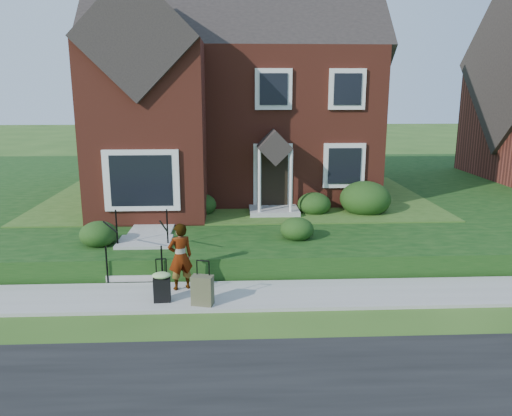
{
  "coord_description": "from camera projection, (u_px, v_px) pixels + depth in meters",
  "views": [
    {
      "loc": [
        -0.13,
        -10.51,
        4.55
      ],
      "look_at": [
        0.45,
        2.0,
        1.6
      ],
      "focal_mm": 35.0,
      "sensor_mm": 36.0,
      "label": 1
    }
  ],
  "objects": [
    {
      "name": "suitcase_olive",
      "position": [
        202.0,
        290.0,
        10.62
      ],
      "size": [
        0.5,
        0.36,
        0.98
      ],
      "rotation": [
        0.0,
        0.0,
        -0.25
      ],
      "color": "#4E4D34",
      "rests_on": "sidewalk"
    },
    {
      "name": "foundation_shrubs",
      "position": [
        260.0,
        203.0,
        15.84
      ],
      "size": [
        9.95,
        4.52,
        1.17
      ],
      "color": "#15330F",
      "rests_on": "terrace"
    },
    {
      "name": "front_steps",
      "position": [
        142.0,
        253.0,
        12.84
      ],
      "size": [
        1.4,
        2.02,
        1.5
      ],
      "color": "#9E9B93",
      "rests_on": "ground"
    },
    {
      "name": "ground",
      "position": [
        240.0,
        297.0,
        11.27
      ],
      "size": [
        120.0,
        120.0,
        0.0
      ],
      "primitive_type": "plane",
      "color": "#2D5119",
      "rests_on": "ground"
    },
    {
      "name": "main_house",
      "position": [
        230.0,
        72.0,
        19.39
      ],
      "size": [
        10.4,
        10.2,
        9.4
      ],
      "color": "maroon",
      "rests_on": "terrace"
    },
    {
      "name": "woman",
      "position": [
        180.0,
        257.0,
        11.38
      ],
      "size": [
        0.67,
        0.57,
        1.56
      ],
      "primitive_type": "imported",
      "rotation": [
        0.0,
        0.0,
        3.54
      ],
      "color": "#999999",
      "rests_on": "sidewalk"
    },
    {
      "name": "suitcase_black",
      "position": [
        162.0,
        285.0,
        10.77
      ],
      "size": [
        0.42,
        0.35,
        0.97
      ],
      "rotation": [
        0.0,
        0.0,
        0.07
      ],
      "color": "black",
      "rests_on": "sidewalk"
    },
    {
      "name": "sidewalk",
      "position": [
        240.0,
        296.0,
        11.26
      ],
      "size": [
        60.0,
        1.6,
        0.08
      ],
      "primitive_type": "cube",
      "color": "#9E9B93",
      "rests_on": "ground"
    },
    {
      "name": "terrace",
      "position": [
        327.0,
        190.0,
        21.98
      ],
      "size": [
        44.0,
        20.0,
        0.6
      ],
      "primitive_type": "cube",
      "color": "#0F330E",
      "rests_on": "ground"
    },
    {
      "name": "walkway",
      "position": [
        159.0,
        217.0,
        15.87
      ],
      "size": [
        1.2,
        6.0,
        0.06
      ],
      "primitive_type": "cube",
      "color": "#9E9B93",
      "rests_on": "terrace"
    }
  ]
}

